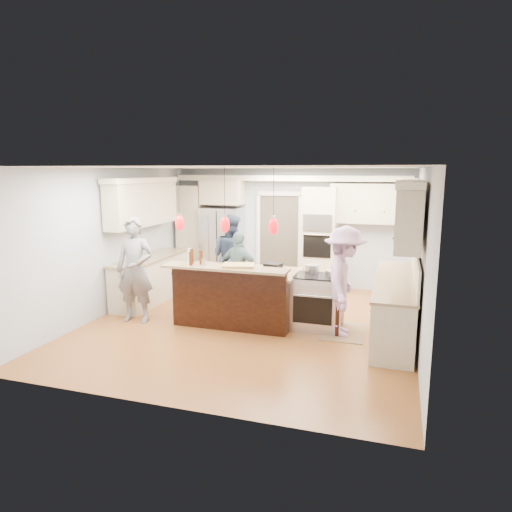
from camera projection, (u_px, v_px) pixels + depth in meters
The scene contains 23 objects.
ground_plane at pixel (250, 324), 8.01m from camera, with size 6.00×6.00×0.00m, color #A3602C.
room_shell at pixel (250, 221), 7.67m from camera, with size 5.54×6.04×2.72m.
refrigerator at pixel (222, 246), 10.77m from camera, with size 0.90×0.70×1.80m, color #B7B7BC.
oven_column at pixel (320, 239), 10.08m from camera, with size 0.72×0.69×2.30m.
back_upper_cabinets at pixel (256, 214), 10.51m from camera, with size 5.30×0.61×2.54m.
right_counter_run at pixel (399, 271), 7.38m from camera, with size 0.64×3.10×2.51m.
left_cabinets at pixel (148, 250), 9.28m from camera, with size 0.64×2.30×2.51m.
kitchen_island at pixel (238, 295), 8.06m from camera, with size 2.10×1.46×1.12m.
island_range at pixel (318, 302), 7.72m from camera, with size 0.82×0.71×0.92m.
pendant_lights at pixel (225, 224), 7.27m from camera, with size 1.75×0.15×1.03m.
person_bar_end at pixel (135, 270), 8.00m from camera, with size 0.68×0.45×1.87m, color slate.
person_far_left at pixel (231, 257), 9.49m from camera, with size 0.86×0.67×1.77m, color #29364F.
person_far_right at pixel (239, 270), 8.82m from camera, with size 0.88×0.36×1.50m, color slate.
person_range_side at pixel (344, 282), 7.33m from camera, with size 1.16×0.66×1.79m, color #B892C4.
floor_rug at pixel (343, 331), 7.61m from camera, with size 0.70×1.03×0.01m, color #8F6F4E.
water_bottle at pixel (190, 256), 7.59m from camera, with size 0.06×0.06×0.26m, color silver.
beer_bottle_a at pixel (192, 256), 7.59m from camera, with size 0.06×0.06×0.26m, color #49220D.
beer_bottle_b at pixel (191, 258), 7.46m from camera, with size 0.06×0.06×0.23m, color #49220D.
beer_bottle_c at pixel (201, 257), 7.55m from camera, with size 0.06×0.06×0.23m, color #49220D.
drink_can at pixel (204, 262), 7.46m from camera, with size 0.06×0.06×0.12m, color #B7B7BC.
cutting_board at pixel (239, 265), 7.37m from camera, with size 0.51×0.36×0.04m, color tan.
pot_large at pixel (312, 269), 7.84m from camera, with size 0.24×0.24×0.14m, color #B7B7BC.
pot_small at pixel (331, 273), 7.59m from camera, with size 0.19×0.19×0.10m, color #B7B7BC.
Camera 1 is at (2.38, -7.27, 2.65)m, focal length 32.00 mm.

